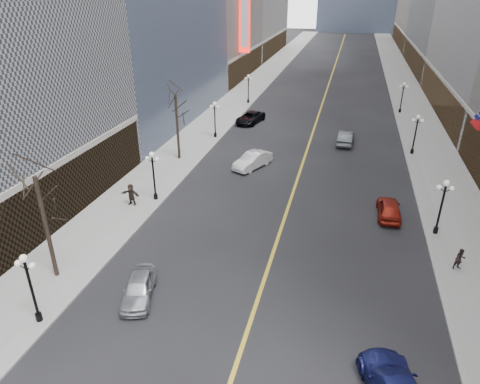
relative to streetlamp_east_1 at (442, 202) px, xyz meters
The scene contains 20 objects.
sidewalk_east 40.16m from the streetlamp_east_1, 86.85° to the left, with size 6.00×230.00×0.15m, color gray.
sidewalk_west 47.68m from the streetlamp_east_1, 122.82° to the left, with size 6.00×230.00×0.15m, color gray.
lane_line 51.45m from the streetlamp_east_1, 103.28° to the left, with size 0.25×200.00×0.02m, color gold.
streetlamp_east_1 is the anchor object (origin of this frame).
streetlamp_east_2 18.00m from the streetlamp_east_1, 90.00° to the left, with size 1.26×0.44×4.52m.
streetlamp_east_3 36.00m from the streetlamp_east_1, 90.00° to the left, with size 1.26×0.44×4.52m.
streetlamp_west_0 28.51m from the streetlamp_east_1, 145.86° to the right, with size 1.26×0.44×4.52m.
streetlamp_west_1 23.60m from the streetlamp_east_1, behind, with size 1.26×0.44×4.52m.
streetlamp_west_2 29.68m from the streetlamp_east_1, 142.67° to the left, with size 1.26×0.44×4.52m.
streetlamp_west_3 43.05m from the streetlamp_east_1, 123.25° to the left, with size 1.26×0.44×4.52m.
theatre_marquee 57.87m from the streetlamp_east_1, 118.97° to the left, with size 2.00×0.55×12.00m.
tree_west_near 28.20m from the streetlamp_east_1, 154.62° to the right, with size 3.60×3.60×7.92m.
tree_west_far 27.41m from the streetlamp_east_1, 158.43° to the left, with size 3.60×3.60×7.92m.
car_nb_near 22.88m from the streetlamp_east_1, 146.50° to the right, with size 1.76×4.38×1.49m, color #A9ABB1.
car_nb_mid 19.55m from the streetlamp_east_1, 150.11° to the left, with size 1.74×4.98×1.64m, color silver.
car_nb_far 32.99m from the streetlamp_east_1, 129.19° to the left, with size 2.56×5.55×1.54m, color black.
car_sb_mid 4.55m from the streetlamp_east_1, 148.25° to the left, with size 1.82×4.51×1.54m, color maroon.
car_sb_far 21.30m from the streetlamp_east_1, 110.82° to the left, with size 1.71×4.90×1.62m, color #494D50.
ped_east_walk 5.08m from the streetlamp_east_1, 80.17° to the right, with size 0.76×0.42×1.56m, color black.
ped_west_far 25.26m from the streetlamp_east_1, behind, with size 1.81×0.52×1.96m, color #2E2119.
Camera 1 is at (4.13, -1.48, 17.64)m, focal length 32.00 mm.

